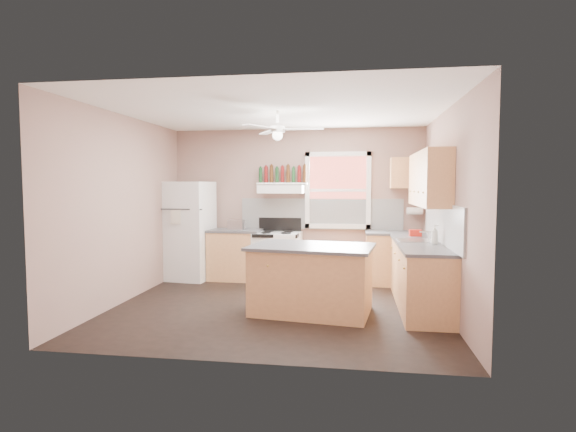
# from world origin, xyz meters

# --- Properties ---
(floor) EXTENTS (4.50, 4.50, 0.00)m
(floor) POSITION_xyz_m (0.00, 0.00, 0.00)
(floor) COLOR black
(floor) RESTS_ON ground
(ceiling) EXTENTS (4.50, 4.50, 0.00)m
(ceiling) POSITION_xyz_m (0.00, 0.00, 2.70)
(ceiling) COLOR white
(ceiling) RESTS_ON ground
(wall_back) EXTENTS (4.50, 0.05, 2.70)m
(wall_back) POSITION_xyz_m (0.00, 2.02, 1.35)
(wall_back) COLOR #8C6B5F
(wall_back) RESTS_ON ground
(wall_right) EXTENTS (0.05, 4.00, 2.70)m
(wall_right) POSITION_xyz_m (2.27, 0.00, 1.35)
(wall_right) COLOR #8C6B5F
(wall_right) RESTS_ON ground
(wall_left) EXTENTS (0.05, 4.00, 2.70)m
(wall_left) POSITION_xyz_m (-2.27, 0.00, 1.35)
(wall_left) COLOR #8C6B5F
(wall_left) RESTS_ON ground
(backsplash_back) EXTENTS (2.90, 0.03, 0.55)m
(backsplash_back) POSITION_xyz_m (0.45, 1.99, 1.18)
(backsplash_back) COLOR white
(backsplash_back) RESTS_ON wall_back
(backsplash_right) EXTENTS (0.03, 2.60, 0.55)m
(backsplash_right) POSITION_xyz_m (2.23, 0.30, 1.18)
(backsplash_right) COLOR white
(backsplash_right) RESTS_ON wall_right
(window_view) EXTENTS (1.00, 0.02, 1.20)m
(window_view) POSITION_xyz_m (0.75, 1.98, 1.60)
(window_view) COLOR brown
(window_view) RESTS_ON wall_back
(window_frame) EXTENTS (1.16, 0.07, 1.36)m
(window_frame) POSITION_xyz_m (0.75, 1.96, 1.60)
(window_frame) COLOR white
(window_frame) RESTS_ON wall_back
(refrigerator) EXTENTS (0.82, 0.80, 1.75)m
(refrigerator) POSITION_xyz_m (-1.88, 1.61, 0.88)
(refrigerator) COLOR white
(refrigerator) RESTS_ON floor
(base_cabinet_left) EXTENTS (0.90, 0.60, 0.86)m
(base_cabinet_left) POSITION_xyz_m (-1.06, 1.70, 0.43)
(base_cabinet_left) COLOR #BA7F4D
(base_cabinet_left) RESTS_ON floor
(counter_left) EXTENTS (0.92, 0.62, 0.04)m
(counter_left) POSITION_xyz_m (-1.06, 1.70, 0.88)
(counter_left) COLOR #404042
(counter_left) RESTS_ON base_cabinet_left
(toaster) EXTENTS (0.29, 0.18, 0.18)m
(toaster) POSITION_xyz_m (-1.03, 1.63, 0.99)
(toaster) COLOR silver
(toaster) RESTS_ON counter_left
(stove) EXTENTS (0.83, 0.70, 0.86)m
(stove) POSITION_xyz_m (-0.29, 1.67, 0.43)
(stove) COLOR white
(stove) RESTS_ON floor
(range_hood) EXTENTS (0.78, 0.50, 0.14)m
(range_hood) POSITION_xyz_m (-0.23, 1.75, 1.62)
(range_hood) COLOR white
(range_hood) RESTS_ON wall_back
(bottle_shelf) EXTENTS (0.90, 0.26, 0.03)m
(bottle_shelf) POSITION_xyz_m (-0.23, 1.87, 1.72)
(bottle_shelf) COLOR white
(bottle_shelf) RESTS_ON range_hood
(cart) EXTENTS (0.64, 0.51, 0.56)m
(cart) POSITION_xyz_m (0.83, 1.75, 0.28)
(cart) COLOR #BA7F4D
(cart) RESTS_ON floor
(base_cabinet_corner) EXTENTS (1.00, 0.60, 0.86)m
(base_cabinet_corner) POSITION_xyz_m (1.75, 1.70, 0.43)
(base_cabinet_corner) COLOR #BA7F4D
(base_cabinet_corner) RESTS_ON floor
(base_cabinet_right) EXTENTS (0.60, 2.20, 0.86)m
(base_cabinet_right) POSITION_xyz_m (1.95, 0.30, 0.43)
(base_cabinet_right) COLOR #BA7F4D
(base_cabinet_right) RESTS_ON floor
(counter_corner) EXTENTS (1.02, 0.62, 0.04)m
(counter_corner) POSITION_xyz_m (1.75, 1.70, 0.88)
(counter_corner) COLOR #404042
(counter_corner) RESTS_ON base_cabinet_corner
(counter_right) EXTENTS (0.62, 2.22, 0.04)m
(counter_right) POSITION_xyz_m (1.94, 0.30, 0.88)
(counter_right) COLOR #404042
(counter_right) RESTS_ON base_cabinet_right
(sink) EXTENTS (0.55, 0.45, 0.03)m
(sink) POSITION_xyz_m (1.94, 0.50, 0.90)
(sink) COLOR silver
(sink) RESTS_ON counter_right
(faucet) EXTENTS (0.03, 0.03, 0.14)m
(faucet) POSITION_xyz_m (2.10, 0.50, 0.97)
(faucet) COLOR silver
(faucet) RESTS_ON sink
(upper_cabinet_right) EXTENTS (0.33, 1.80, 0.76)m
(upper_cabinet_right) POSITION_xyz_m (2.08, 0.50, 1.78)
(upper_cabinet_right) COLOR #BA7F4D
(upper_cabinet_right) RESTS_ON wall_right
(upper_cabinet_corner) EXTENTS (0.60, 0.33, 0.52)m
(upper_cabinet_corner) POSITION_xyz_m (1.95, 1.83, 1.90)
(upper_cabinet_corner) COLOR #BA7F4D
(upper_cabinet_corner) RESTS_ON wall_back
(paper_towel) EXTENTS (0.26, 0.12, 0.12)m
(paper_towel) POSITION_xyz_m (2.07, 1.86, 1.25)
(paper_towel) COLOR white
(paper_towel) RESTS_ON wall_back
(island) EXTENTS (1.62, 1.14, 0.86)m
(island) POSITION_xyz_m (0.49, -0.20, 0.43)
(island) COLOR #BA7F4D
(island) RESTS_ON floor
(island_top) EXTENTS (1.72, 1.24, 0.04)m
(island_top) POSITION_xyz_m (0.49, -0.20, 0.88)
(island_top) COLOR #404042
(island_top) RESTS_ON island
(ceiling_fan_hub) EXTENTS (0.20, 0.20, 0.08)m
(ceiling_fan_hub) POSITION_xyz_m (0.00, 0.00, 2.45)
(ceiling_fan_hub) COLOR white
(ceiling_fan_hub) RESTS_ON ceiling
(soap_bottle) EXTENTS (0.13, 0.13, 0.26)m
(soap_bottle) POSITION_xyz_m (2.12, 0.16, 1.03)
(soap_bottle) COLOR silver
(soap_bottle) RESTS_ON counter_right
(red_caddy) EXTENTS (0.18, 0.13, 0.10)m
(red_caddy) POSITION_xyz_m (1.99, 1.10, 0.95)
(red_caddy) COLOR red
(red_caddy) RESTS_ON counter_right
(wine_bottles) EXTENTS (0.86, 0.06, 0.31)m
(wine_bottles) POSITION_xyz_m (-0.23, 1.87, 1.88)
(wine_bottles) COLOR #143819
(wine_bottles) RESTS_ON bottle_shelf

